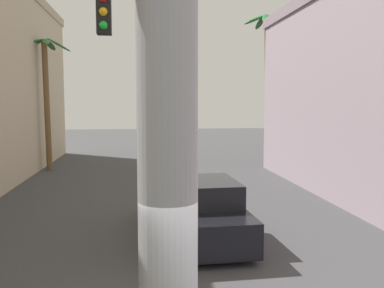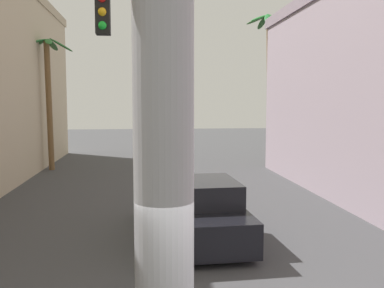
{
  "view_description": "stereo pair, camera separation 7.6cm",
  "coord_description": "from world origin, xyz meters",
  "px_view_note": "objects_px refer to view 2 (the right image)",
  "views": [
    {
      "loc": [
        -1.16,
        -4.42,
        3.54
      ],
      "look_at": [
        0.0,
        5.32,
        2.59
      ],
      "focal_mm": 40.0,
      "sensor_mm": 36.0,
      "label": 1
    },
    {
      "loc": [
        -1.09,
        -4.42,
        3.54
      ],
      "look_at": [
        0.0,
        5.32,
        2.59
      ],
      "focal_mm": 40.0,
      "sensor_mm": 36.0,
      "label": 2
    }
  ],
  "objects_px": {
    "palm_tree_far_left": "(48,85)",
    "car_lead": "(198,210)",
    "palm_tree_far_right": "(269,71)",
    "pedestrian_mid_right": "(361,184)"
  },
  "relations": [
    {
      "from": "car_lead",
      "to": "palm_tree_far_left",
      "type": "relative_size",
      "value": 0.74
    },
    {
      "from": "palm_tree_far_left",
      "to": "pedestrian_mid_right",
      "type": "height_order",
      "value": "palm_tree_far_left"
    },
    {
      "from": "car_lead",
      "to": "pedestrian_mid_right",
      "type": "xyz_separation_m",
      "value": [
        5.37,
        1.57,
        0.29
      ]
    },
    {
      "from": "car_lead",
      "to": "palm_tree_far_right",
      "type": "xyz_separation_m",
      "value": [
        5.65,
        12.78,
        4.63
      ]
    },
    {
      "from": "palm_tree_far_left",
      "to": "palm_tree_far_right",
      "type": "xyz_separation_m",
      "value": [
        11.98,
        0.74,
        0.9
      ]
    },
    {
      "from": "pedestrian_mid_right",
      "to": "car_lead",
      "type": "bearing_deg",
      "value": -163.67
    },
    {
      "from": "palm_tree_far_right",
      "to": "pedestrian_mid_right",
      "type": "distance_m",
      "value": 12.02
    },
    {
      "from": "car_lead",
      "to": "palm_tree_far_left",
      "type": "height_order",
      "value": "palm_tree_far_left"
    },
    {
      "from": "palm_tree_far_left",
      "to": "palm_tree_far_right",
      "type": "relative_size",
      "value": 0.81
    },
    {
      "from": "palm_tree_far_left",
      "to": "car_lead",
      "type": "bearing_deg",
      "value": -62.28
    }
  ]
}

